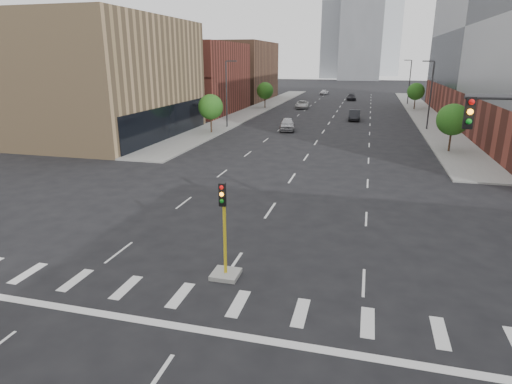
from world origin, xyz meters
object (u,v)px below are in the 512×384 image
at_px(car_deep_right, 351,97).
at_px(car_distant, 324,92).
at_px(car_far_left, 302,105).
at_px(car_near_left, 287,124).
at_px(median_traffic_signal, 225,257).
at_px(car_mid_right, 354,115).

height_order(car_deep_right, car_distant, car_deep_right).
bearing_deg(car_distant, car_deep_right, -51.97).
bearing_deg(car_deep_right, car_far_left, -119.06).
distance_m(car_near_left, car_deep_right, 47.05).
xyz_separation_m(median_traffic_signal, car_deep_right, (1.50, 87.54, -0.26)).
height_order(median_traffic_signal, car_distant, median_traffic_signal).
distance_m(car_near_left, car_far_left, 27.11).
bearing_deg(car_distant, median_traffic_signal, -76.48).
bearing_deg(car_far_left, car_near_left, -90.24).
relative_size(median_traffic_signal, car_deep_right, 0.89).
bearing_deg(car_mid_right, car_distant, 100.26).
relative_size(median_traffic_signal, car_far_left, 0.83).
xyz_separation_m(car_deep_right, car_distant, (-7.82, 14.68, -0.03)).
xyz_separation_m(median_traffic_signal, car_distant, (-6.32, 102.22, -0.28)).
bearing_deg(car_near_left, median_traffic_signal, -92.29).
relative_size(median_traffic_signal, car_mid_right, 0.91).
bearing_deg(car_mid_right, median_traffic_signal, -94.96).
bearing_deg(car_deep_right, car_near_left, -103.46).
bearing_deg(median_traffic_signal, car_mid_right, 86.18).
xyz_separation_m(car_mid_right, car_distant, (-9.87, 48.99, -0.11)).
bearing_deg(car_deep_right, car_distant, 112.38).
bearing_deg(car_near_left, car_far_left, 85.34).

